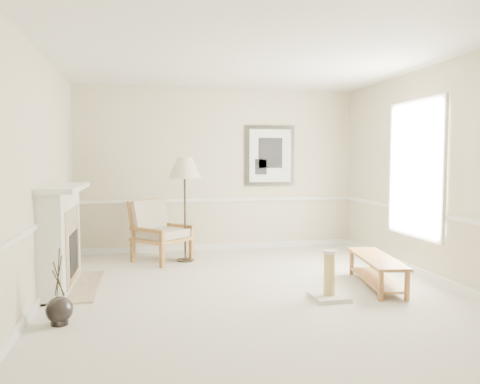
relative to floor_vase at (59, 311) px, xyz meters
name	(u,v)px	position (x,y,z in m)	size (l,w,h in m)	color
ground	(253,291)	(2.15, 0.79, -0.14)	(5.50, 5.50, 0.00)	silver
room	(263,141)	(2.29, 0.87, 1.72)	(5.04, 5.54, 2.92)	beige
fireplace	(62,238)	(-0.19, 1.39, 0.50)	(0.64, 1.64, 1.31)	white
floor_vase	(59,311)	(0.00, 0.00, 0.00)	(0.26, 0.26, 0.77)	black
armchair	(157,228)	(1.03, 2.80, 0.39)	(1.08, 1.08, 0.98)	brown
floor_lamp	(185,171)	(1.47, 2.67, 1.31)	(0.68, 0.68, 1.66)	black
bench	(377,267)	(3.75, 0.66, 0.12)	(0.62, 1.39, 0.38)	brown
scratching_post	(329,284)	(2.94, 0.26, 0.04)	(0.42, 0.42, 0.58)	silver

